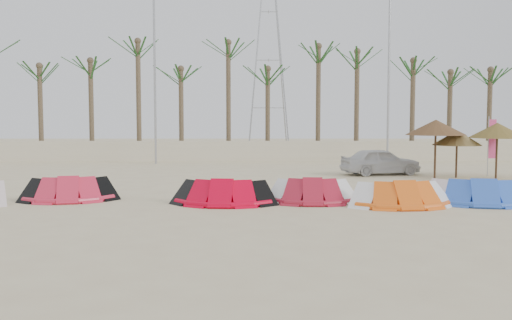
{
  "coord_description": "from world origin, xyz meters",
  "views": [
    {
      "loc": [
        -0.07,
        -14.32,
        2.85
      ],
      "look_at": [
        0.0,
        6.0,
        1.3
      ],
      "focal_mm": 40.0,
      "sensor_mm": 36.0,
      "label": 1
    }
  ],
  "objects_px": {
    "kite_red_right": "(311,190)",
    "parasol_left": "(436,127)",
    "kite_red_mid": "(224,191)",
    "kite_blue": "(478,190)",
    "car": "(380,161)",
    "parasol_right": "(457,138)",
    "kite_orange": "(400,193)",
    "kite_red_left": "(72,188)",
    "parasol_mid": "(497,130)"
  },
  "relations": [
    {
      "from": "kite_red_left",
      "to": "parasol_right",
      "type": "xyz_separation_m",
      "value": [
        15.7,
        7.08,
        1.45
      ]
    },
    {
      "from": "kite_blue",
      "to": "parasol_left",
      "type": "relative_size",
      "value": 1.4
    },
    {
      "from": "parasol_mid",
      "to": "kite_orange",
      "type": "bearing_deg",
      "value": -129.0
    },
    {
      "from": "parasol_left",
      "to": "kite_orange",
      "type": "bearing_deg",
      "value": -114.7
    },
    {
      "from": "kite_red_mid",
      "to": "car",
      "type": "height_order",
      "value": "car"
    },
    {
      "from": "kite_red_left",
      "to": "parasol_right",
      "type": "height_order",
      "value": "parasol_right"
    },
    {
      "from": "kite_red_mid",
      "to": "car",
      "type": "bearing_deg",
      "value": 52.08
    },
    {
      "from": "kite_red_mid",
      "to": "parasol_right",
      "type": "height_order",
      "value": "parasol_right"
    },
    {
      "from": "kite_orange",
      "to": "parasol_left",
      "type": "xyz_separation_m",
      "value": [
        3.61,
        7.85,
        1.94
      ]
    },
    {
      "from": "kite_red_left",
      "to": "parasol_left",
      "type": "bearing_deg",
      "value": 24.27
    },
    {
      "from": "kite_orange",
      "to": "parasol_left",
      "type": "distance_m",
      "value": 8.86
    },
    {
      "from": "kite_red_right",
      "to": "parasol_left",
      "type": "xyz_separation_m",
      "value": [
        6.38,
        7.09,
        1.94
      ]
    },
    {
      "from": "parasol_right",
      "to": "parasol_mid",
      "type": "bearing_deg",
      "value": -11.35
    },
    {
      "from": "kite_red_mid",
      "to": "kite_orange",
      "type": "relative_size",
      "value": 1.01
    },
    {
      "from": "parasol_right",
      "to": "kite_red_right",
      "type": "bearing_deg",
      "value": -134.72
    },
    {
      "from": "kite_orange",
      "to": "car",
      "type": "bearing_deg",
      "value": 81.04
    },
    {
      "from": "kite_red_mid",
      "to": "parasol_mid",
      "type": "bearing_deg",
      "value": 31.71
    },
    {
      "from": "kite_orange",
      "to": "car",
      "type": "relative_size",
      "value": 0.87
    },
    {
      "from": "parasol_right",
      "to": "kite_orange",
      "type": "bearing_deg",
      "value": -119.71
    },
    {
      "from": "kite_red_right",
      "to": "parasol_mid",
      "type": "height_order",
      "value": "parasol_mid"
    },
    {
      "from": "kite_red_right",
      "to": "parasol_mid",
      "type": "bearing_deg",
      "value": 38.13
    },
    {
      "from": "kite_red_right",
      "to": "kite_orange",
      "type": "xyz_separation_m",
      "value": [
        2.76,
        -0.76,
        0.0
      ]
    },
    {
      "from": "kite_red_left",
      "to": "kite_blue",
      "type": "relative_size",
      "value": 0.88
    },
    {
      "from": "parasol_right",
      "to": "car",
      "type": "bearing_deg",
      "value": 156.83
    },
    {
      "from": "kite_orange",
      "to": "parasol_mid",
      "type": "height_order",
      "value": "parasol_mid"
    },
    {
      "from": "parasol_right",
      "to": "parasol_left",
      "type": "bearing_deg",
      "value": -155.82
    },
    {
      "from": "kite_red_right",
      "to": "kite_orange",
      "type": "relative_size",
      "value": 0.9
    },
    {
      "from": "kite_red_left",
      "to": "kite_red_mid",
      "type": "relative_size",
      "value": 0.99
    },
    {
      "from": "parasol_left",
      "to": "parasol_right",
      "type": "height_order",
      "value": "parasol_left"
    },
    {
      "from": "kite_red_left",
      "to": "parasol_mid",
      "type": "relative_size",
      "value": 1.31
    },
    {
      "from": "kite_red_left",
      "to": "kite_blue",
      "type": "xyz_separation_m",
      "value": [
        13.64,
        -0.76,
        0.0
      ]
    },
    {
      "from": "kite_red_left",
      "to": "parasol_right",
      "type": "distance_m",
      "value": 17.28
    },
    {
      "from": "parasol_left",
      "to": "parasol_mid",
      "type": "xyz_separation_m",
      "value": [
        2.89,
        0.18,
        -0.14
      ]
    },
    {
      "from": "kite_red_mid",
      "to": "kite_blue",
      "type": "distance_m",
      "value": 8.4
    },
    {
      "from": "kite_red_left",
      "to": "parasol_left",
      "type": "xyz_separation_m",
      "value": [
        14.53,
        6.55,
        1.94
      ]
    },
    {
      "from": "kite_red_right",
      "to": "kite_orange",
      "type": "distance_m",
      "value": 2.87
    },
    {
      "from": "parasol_mid",
      "to": "parasol_left",
      "type": "bearing_deg",
      "value": -176.45
    },
    {
      "from": "kite_red_left",
      "to": "kite_blue",
      "type": "bearing_deg",
      "value": -3.17
    },
    {
      "from": "kite_blue",
      "to": "car",
      "type": "height_order",
      "value": "car"
    },
    {
      "from": "kite_red_left",
      "to": "car",
      "type": "height_order",
      "value": "car"
    },
    {
      "from": "parasol_mid",
      "to": "parasol_right",
      "type": "distance_m",
      "value": 1.79
    },
    {
      "from": "kite_blue",
      "to": "parasol_right",
      "type": "xyz_separation_m",
      "value": [
        2.06,
        7.83,
        1.44
      ]
    },
    {
      "from": "kite_red_mid",
      "to": "kite_red_right",
      "type": "distance_m",
      "value": 2.92
    },
    {
      "from": "parasol_left",
      "to": "car",
      "type": "xyz_separation_m",
      "value": [
        -2.07,
        1.91,
        -1.7
      ]
    },
    {
      "from": "parasol_right",
      "to": "kite_red_mid",
      "type": "bearing_deg",
      "value": -143.03
    },
    {
      "from": "kite_red_right",
      "to": "parasol_right",
      "type": "bearing_deg",
      "value": 45.28
    },
    {
      "from": "kite_red_mid",
      "to": "parasol_mid",
      "type": "distance_m",
      "value": 14.43
    },
    {
      "from": "kite_red_left",
      "to": "kite_orange",
      "type": "bearing_deg",
      "value": -6.79
    },
    {
      "from": "kite_red_mid",
      "to": "kite_blue",
      "type": "xyz_separation_m",
      "value": [
        8.4,
        0.04,
        0.0
      ]
    },
    {
      "from": "kite_blue",
      "to": "parasol_left",
      "type": "bearing_deg",
      "value": 83.07
    }
  ]
}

